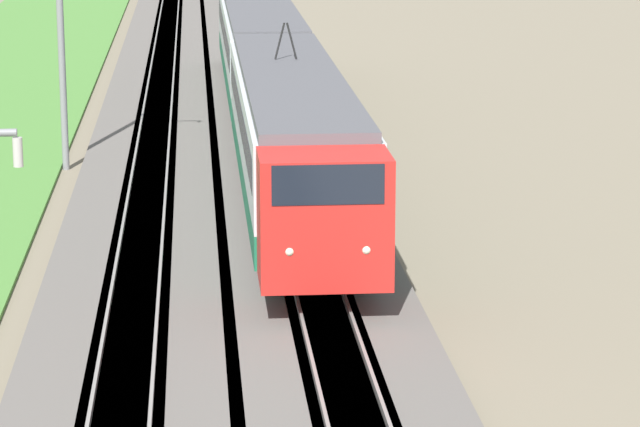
# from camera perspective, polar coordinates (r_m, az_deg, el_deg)

# --- Properties ---
(ballast_main) EXTENTS (240.00, 4.40, 0.30)m
(ballast_main) POSITION_cam_1_polar(r_m,az_deg,el_deg) (60.07, -6.11, 3.92)
(ballast_main) COLOR #605B56
(ballast_main) RESTS_ON ground
(ballast_adjacent) EXTENTS (240.00, 4.40, 0.30)m
(ballast_adjacent) POSITION_cam_1_polar(r_m,az_deg,el_deg) (60.11, -2.16, 3.99)
(ballast_adjacent) COLOR #605B56
(ballast_adjacent) RESTS_ON ground
(track_main) EXTENTS (240.00, 1.57, 0.45)m
(track_main) POSITION_cam_1_polar(r_m,az_deg,el_deg) (60.06, -6.11, 3.93)
(track_main) COLOR #4C4238
(track_main) RESTS_ON ground
(track_adjacent) EXTENTS (240.00, 1.57, 0.45)m
(track_adjacent) POSITION_cam_1_polar(r_m,az_deg,el_deg) (60.11, -2.16, 4.00)
(track_adjacent) COLOR #4C4238
(track_adjacent) RESTS_ON ground
(passenger_train) EXTENTS (41.67, 2.95, 5.16)m
(passenger_train) POSITION_cam_1_polar(r_m,az_deg,el_deg) (51.99, -1.77, 5.05)
(passenger_train) COLOR red
(passenger_train) RESTS_ON ground
(catenary_mast_mid) EXTENTS (0.22, 2.56, 8.83)m
(catenary_mast_mid) POSITION_cam_1_polar(r_m,az_deg,el_deg) (49.03, -9.67, 6.86)
(catenary_mast_mid) COLOR slate
(catenary_mast_mid) RESTS_ON ground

